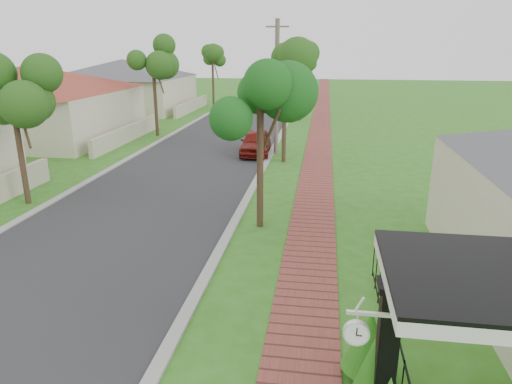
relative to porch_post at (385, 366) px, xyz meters
The scene contains 15 objects.
ground 4.79m from the porch_post, 167.60° to the left, with size 160.00×160.00×0.00m, color #366A19.
road 22.34m from the porch_post, 109.77° to the left, with size 7.00×120.00×0.02m, color #28282B.
kerb_right 21.39m from the porch_post, 100.52° to the left, with size 0.30×120.00×0.10m, color #9E9E99.
kerb_left 23.83m from the porch_post, 118.07° to the left, with size 0.30×120.00×0.10m, color #9E9E99.
sidewalk 21.07m from the porch_post, 93.54° to the left, with size 1.50×120.00×0.03m, color #94463B.
porch_post is the anchor object (origin of this frame).
picket_fence 1.21m from the porch_post, 70.71° to the left, with size 0.03×8.02×1.00m.
street_trees 29.02m from the porch_post, 104.93° to the left, with size 10.70×37.65×5.89m.
far_house_red 28.70m from the porch_post, 132.91° to the left, with size 15.56×15.56×4.60m.
far_house_grey 40.09m from the porch_post, 119.15° to the left, with size 15.56×15.56×4.60m.
parked_car_red 19.10m from the porch_post, 104.35° to the left, with size 1.55×3.84×1.31m, color maroon.
parked_car_white 39.60m from the porch_post, 96.38° to the left, with size 1.40×4.01×1.32m, color silver.
near_tree 9.03m from the porch_post, 110.66° to the left, with size 1.97×1.97×5.06m.
utility_pole 19.36m from the porch_post, 100.96° to the left, with size 1.20×0.24×7.06m.
station_clock 1.04m from the porch_post, 140.57° to the right, with size 0.64×0.13×0.52m.
Camera 1 is at (3.48, -6.93, 5.67)m, focal length 32.00 mm.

